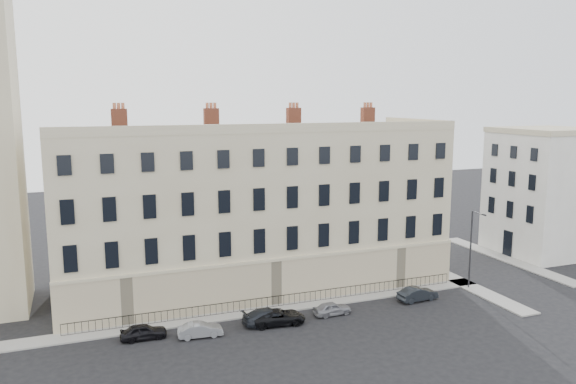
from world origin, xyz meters
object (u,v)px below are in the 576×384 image
car_e (332,308)px  car_c (269,316)px  car_b (200,330)px  car_a (144,332)px  streetlamp (472,246)px  car_d (278,317)px  car_f (418,294)px

car_e → car_c: bearing=86.9°
car_b → car_a: bearing=79.2°
car_b → streetlamp: streetlamp is taller
car_c → car_e: 5.56m
car_c → car_d: 0.78m
car_d → car_e: (4.85, 0.24, -0.05)m
car_c → car_e: size_ratio=1.33×
car_b → car_f: size_ratio=0.90×
car_e → streetlamp: size_ratio=0.43×
car_c → car_f: 14.14m
car_f → streetlamp: bearing=-86.3°
car_a → car_b: bearing=-104.5°
car_f → car_c: bearing=86.1°
car_f → streetlamp: 7.43m
car_a → car_d: bearing=-94.1°
car_e → car_f: 8.59m
streetlamp → car_e: bearing=-163.3°
car_f → car_b: bearing=87.3°
car_a → streetlamp: (30.31, 0.57, 3.58)m
car_c → car_f: size_ratio=1.15×
car_b → car_f: (19.80, 0.73, 0.06)m
car_d → car_f: bearing=-81.4°
car_b → car_e: bearing=-83.1°
car_b → car_d: car_d is taller
car_c → streetlamp: size_ratio=0.57×
car_b → car_f: bearing=-83.2°
car_b → car_c: (5.67, 0.51, 0.07)m
car_a → streetlamp: streetlamp is taller
car_a → car_f: 23.86m
streetlamp → car_d: bearing=-163.8°
car_e → car_f: (8.58, 0.30, 0.07)m
car_b → car_e: car_b is taller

